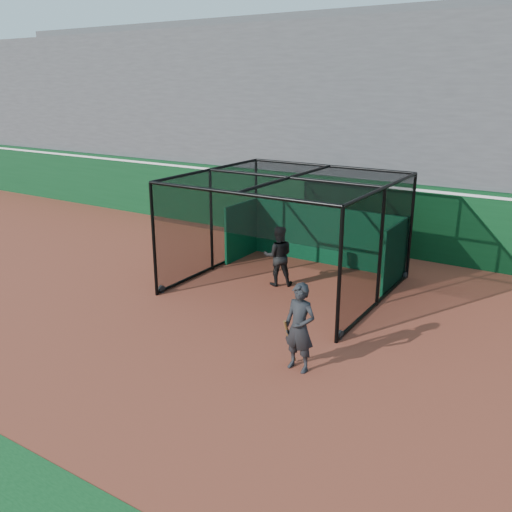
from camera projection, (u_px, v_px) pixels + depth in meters
The scene contains 6 objects.
ground at pixel (180, 325), 13.29m from camera, with size 120.00×120.00×0.00m, color brown.
outfield_wall at pixel (329, 209), 19.74m from camera, with size 50.00×0.50×2.50m.
grandstand at pixel (372, 114), 21.81m from camera, with size 50.00×7.85×8.95m.
batting_cage at pixel (288, 233), 15.40m from camera, with size 5.55×5.29×3.18m.
batter at pixel (278, 256), 15.69m from camera, with size 0.86×0.67×1.77m, color black.
on_deck_player at pixel (300, 328), 10.95m from camera, with size 0.72×0.51×1.88m.
Camera 1 is at (8.07, -9.26, 5.66)m, focal length 38.00 mm.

